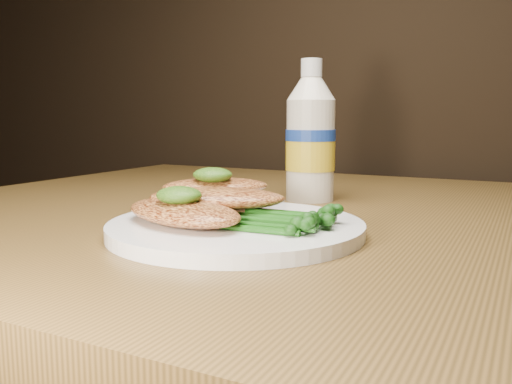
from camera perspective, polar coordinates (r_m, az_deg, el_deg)
The scene contains 8 objects.
plate at distance 0.51m, azimuth -2.12°, elevation -3.81°, with size 0.24×0.24×0.01m, color white.
chicken_front at distance 0.50m, azimuth -7.70°, elevation -2.12°, with size 0.14×0.07×0.02m, color #CA7F40.
chicken_mid at distance 0.53m, azimuth -4.18°, elevation -0.64°, with size 0.14×0.07×0.02m, color #CA7F40.
chicken_back at distance 0.57m, azimuth -4.30°, elevation 0.62°, with size 0.11×0.06×0.02m, color #CA7F40.
pesto_front at distance 0.50m, azimuth -8.14°, elevation -0.34°, with size 0.04×0.04×0.02m, color black.
pesto_back at distance 0.56m, azimuth -4.61°, elevation 1.82°, with size 0.04×0.04×0.02m, color black.
broccolini_bundle at distance 0.49m, azimuth 2.26°, elevation -2.56°, with size 0.12×0.09×0.02m, color #195312, non-canonical shape.
mayo_bottle at distance 0.71m, azimuth 5.80°, elevation 6.47°, with size 0.07×0.07×0.18m, color beige, non-canonical shape.
Camera 1 is at (0.15, 0.46, 0.86)m, focal length 37.85 mm.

